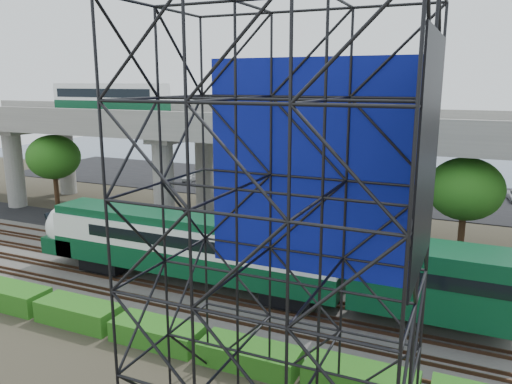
% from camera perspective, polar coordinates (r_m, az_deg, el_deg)
% --- Properties ---
extents(ground, '(140.00, 140.00, 0.00)m').
position_cam_1_polar(ground, '(29.73, -7.92, -12.59)').
color(ground, '#474233').
rests_on(ground, ground).
extents(ballast_bed, '(90.00, 12.00, 0.20)m').
position_cam_1_polar(ballast_bed, '(31.24, -5.94, -11.05)').
color(ballast_bed, slate).
rests_on(ballast_bed, ground).
extents(service_road, '(90.00, 5.00, 0.08)m').
position_cam_1_polar(service_road, '(38.33, 0.47, -6.54)').
color(service_road, black).
rests_on(service_road, ground).
extents(parking_lot, '(90.00, 18.00, 0.08)m').
position_cam_1_polar(parking_lot, '(59.83, 9.59, 0.26)').
color(parking_lot, black).
rests_on(parking_lot, ground).
extents(harbor_water, '(140.00, 40.00, 0.03)m').
position_cam_1_polar(harbor_water, '(80.98, 13.59, 3.24)').
color(harbor_water, '#3E4F67').
rests_on(harbor_water, ground).
extents(rail_tracks, '(90.00, 9.52, 0.16)m').
position_cam_1_polar(rail_tracks, '(31.17, -5.95, -10.74)').
color(rail_tracks, '#472D1E').
rests_on(rail_tracks, ballast_bed).
extents(commuter_train, '(29.30, 3.06, 4.30)m').
position_cam_1_polar(commuter_train, '(29.67, -3.99, -6.54)').
color(commuter_train, black).
rests_on(commuter_train, rail_tracks).
extents(overpass, '(80.00, 12.00, 12.40)m').
position_cam_1_polar(overpass, '(42.04, 1.87, 6.58)').
color(overpass, '#9E9B93').
rests_on(overpass, ground).
extents(scaffold_tower, '(9.36, 6.36, 15.00)m').
position_cam_1_polar(scaffold_tower, '(16.59, 2.51, -5.31)').
color(scaffold_tower, black).
rests_on(scaffold_tower, ground).
extents(hedge_strip, '(34.60, 1.80, 1.20)m').
position_cam_1_polar(hedge_strip, '(25.80, -11.24, -15.44)').
color(hedge_strip, '#206015').
rests_on(hedge_strip, ground).
extents(trees, '(40.94, 16.94, 7.69)m').
position_cam_1_polar(trees, '(43.90, -2.11, 3.35)').
color(trees, '#382314').
rests_on(trees, ground).
extents(suv, '(5.03, 2.77, 1.33)m').
position_cam_1_polar(suv, '(39.91, -6.09, -4.77)').
color(suv, black).
rests_on(suv, service_road).
extents(parked_cars, '(39.48, 9.35, 1.31)m').
position_cam_1_polar(parked_cars, '(58.83, 11.10, 0.62)').
color(parked_cars, '#BDBDBD').
rests_on(parked_cars, parking_lot).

